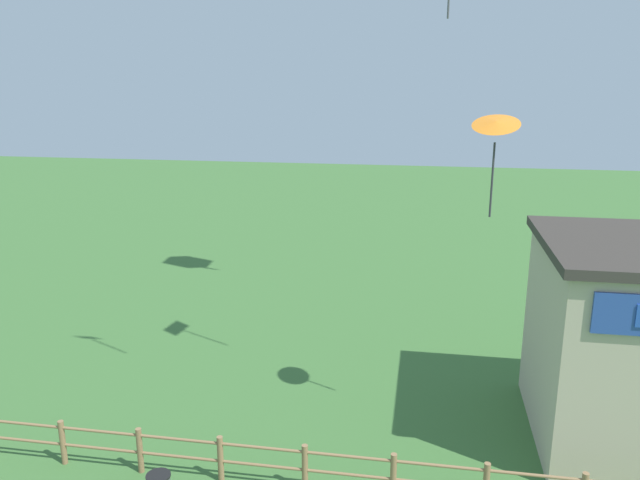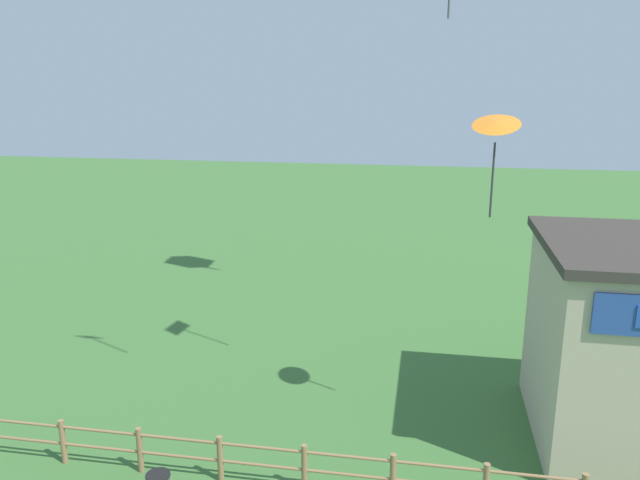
% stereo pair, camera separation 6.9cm
% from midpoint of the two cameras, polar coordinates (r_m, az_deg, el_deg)
% --- Properties ---
extents(wooden_fence, '(15.92, 0.14, 1.14)m').
position_cam_midpoint_polar(wooden_fence, '(14.83, -1.29, -19.86)').
color(wooden_fence, olive).
rests_on(wooden_fence, ground_plane).
extents(kite_orange_delta, '(1.29, 1.25, 2.42)m').
position_cam_midpoint_polar(kite_orange_delta, '(14.86, 15.94, 10.03)').
color(kite_orange_delta, orange).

